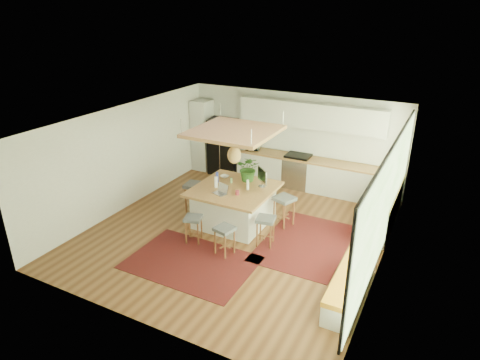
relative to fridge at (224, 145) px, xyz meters
The scene contains 36 objects.
floor 3.98m from the fridge, 55.57° to the right, with size 7.00×7.00×0.00m, color #4F2D16.
ceiling 4.26m from the fridge, 55.57° to the right, with size 7.00×7.00×0.00m, color white.
wall_back 2.25m from the fridge, ahead, with size 6.50×6.50×0.00m, color silver.
wall_front 7.05m from the fridge, 71.90° to the right, with size 6.50×6.50×0.00m, color silver.
wall_left 3.39m from the fridge, 108.43° to the right, with size 7.00×7.00×0.00m, color silver.
wall_right 6.32m from the fridge, 30.40° to the right, with size 7.00×7.00×0.00m, color silver.
window_wall 6.30m from the fridge, 30.54° to the right, with size 0.10×6.20×2.60m, color black, non-canonical shape.
pantry 0.79m from the fridge, behind, with size 0.55×0.60×2.25m, color beige.
back_counter_base 2.78m from the fridge, ahead, with size 4.20×0.60×0.88m, color beige.
back_counter_top 2.74m from the fridge, ahead, with size 4.24×0.64×0.05m, color olive.
backsplash 2.78m from the fridge, ahead, with size 4.20×0.02×0.80m, color white.
upper_cabinets 3.00m from the fridge, ahead, with size 4.20×0.34×0.70m, color beige.
range 2.52m from the fridge, ahead, with size 0.76×0.62×1.00m, color #A5A5AA, non-canonical shape.
right_counter_base 5.28m from the fridge, 13.09° to the right, with size 0.60×2.50×0.88m, color beige.
right_counter_top 5.25m from the fridge, 13.09° to the right, with size 0.64×2.54×0.05m, color olive.
window_bench 6.79m from the fridge, 40.52° to the right, with size 0.52×2.00×0.50m, color beige, non-canonical shape.
ceiling_panel 3.55m from the fridge, 55.93° to the right, with size 1.86×1.86×0.80m, color olive, non-canonical shape.
rug_near 5.26m from the fridge, 68.06° to the right, with size 2.60×1.80×0.01m, color black.
rug_right 4.89m from the fridge, 37.83° to the right, with size 1.80×2.60×0.01m, color black.
fridge is the anchor object (origin of this frame).
island 3.44m from the fridge, 56.12° to the right, with size 1.85×1.85×0.93m, color olive, non-canonical shape.
stool_near_left 4.36m from the fridge, 69.44° to the right, with size 0.37×0.37×0.63m, color #43464A, non-canonical shape.
stool_near_right 4.84m from the fridge, 60.19° to the right, with size 0.38×0.38×0.64m, color #43464A, non-canonical shape.
stool_right_front 4.59m from the fridge, 48.70° to the right, with size 0.40×0.40×0.67m, color #43464A, non-canonical shape.
stool_right_back 3.89m from the fridge, 38.23° to the right, with size 0.44×0.44×0.74m, color #43464A, non-canonical shape.
stool_left_side 2.88m from the fridge, 75.84° to the right, with size 0.45×0.45×0.77m, color #43464A, non-canonical shape.
laptop 3.73m from the fridge, 61.77° to the right, with size 0.32×0.34×0.24m, color #A5A5AA, non-canonical shape.
monitor 3.48m from the fridge, 44.85° to the right, with size 0.51×0.18×0.47m, color #A5A5AA, non-canonical shape.
microwave 0.96m from the fridge, ahead, with size 0.58×0.32×0.40m, color #A5A5AA.
island_plant 3.05m from the fridge, 48.40° to the right, with size 0.60×0.66×0.52m, color #1E4C19.
island_bowl 2.73m from the fridge, 59.86° to the right, with size 0.21×0.21×0.05m, color beige.
island_bottle_0 3.05m from the fridge, 63.68° to the right, with size 0.07×0.07×0.19m, color #2D3DB4.
island_bottle_1 3.34m from the fridge, 63.27° to the right, with size 0.07×0.07×0.19m, color white.
island_bottle_2 3.80m from the fridge, 55.51° to the right, with size 0.07×0.07×0.19m, color maroon.
island_bottle_3 3.58m from the fridge, 51.02° to the right, with size 0.07×0.07×0.19m, color beige.
island_bottle_4 3.09m from the fridge, 56.61° to the right, with size 0.07×0.07×0.19m, color #6E8F56.
Camera 1 is at (4.08, -7.70, 4.97)m, focal length 31.32 mm.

